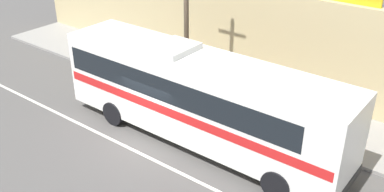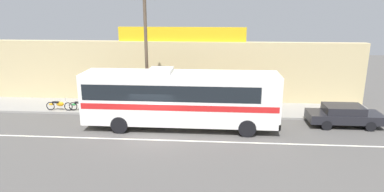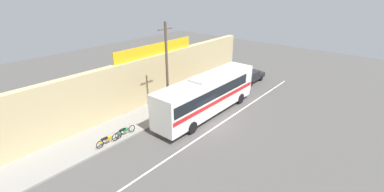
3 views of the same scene
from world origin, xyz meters
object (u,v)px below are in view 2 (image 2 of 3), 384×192
Objects in this scene: utility_pole at (146,52)px; motorcycle_black at (81,105)px; motorcycle_orange at (59,105)px; pedestrian_far_right at (280,97)px; intercity_bus at (179,96)px; parked_car at (344,115)px.

utility_pole is 6.26m from motorcycle_black.
pedestrian_far_right reaches higher than motorcycle_orange.
motorcycle_orange is (-9.04, 2.48, -1.50)m from intercity_bus.
utility_pole reaches higher than motorcycle_orange.
parked_car is at bearing -33.91° from pedestrian_far_right.
parked_car is at bearing -3.89° from motorcycle_orange.
pedestrian_far_right reaches higher than motorcycle_black.
motorcycle_black is 0.98× the size of motorcycle_orange.
intercity_bus reaches higher than motorcycle_orange.
utility_pole reaches higher than parked_car.
intercity_bus is 6.28× the size of motorcycle_black.
parked_car is at bearing -4.43° from motorcycle_black.
intercity_bus reaches higher than parked_car.
motorcycle_black is (-4.90, 0.04, -3.90)m from utility_pole.
utility_pole is at bearing -0.51° from motorcycle_black.
utility_pole is 9.98m from pedestrian_far_right.
intercity_bus is 9.49m from motorcycle_orange.
parked_car is 17.93m from motorcycle_black.
motorcycle_orange is 15.94m from pedestrian_far_right.
intercity_bus is at bearing -44.97° from utility_pole.
intercity_bus is 2.63× the size of parked_car.
parked_car is 4.39m from pedestrian_far_right.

